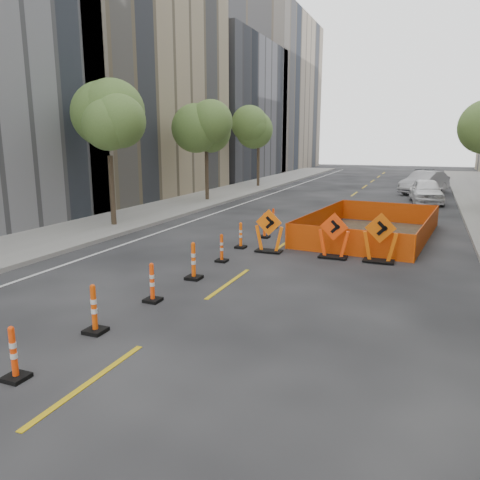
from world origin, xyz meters
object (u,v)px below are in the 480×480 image
at_px(channelizer_7, 265,225).
at_px(parked_car_far, 428,179).
at_px(channelizer_5, 222,248).
at_px(channelizer_1, 14,353).
at_px(channelizer_6, 241,235).
at_px(channelizer_8, 273,218).
at_px(channelizer_4, 193,261).
at_px(parked_car_near, 426,191).
at_px(channelizer_3, 152,282).
at_px(channelizer_2, 94,309).
at_px(parked_car_mid, 424,183).
at_px(chevron_sign_center, 334,236).
at_px(chevron_sign_right, 380,238).
at_px(chevron_sign_left, 269,231).

distance_m(channelizer_7, parked_car_far, 26.15).
bearing_deg(parked_car_far, channelizer_5, -110.16).
relative_size(channelizer_1, channelizer_5, 1.02).
bearing_deg(channelizer_6, channelizer_8, 91.12).
height_order(channelizer_4, parked_car_near, parked_car_near).
relative_size(channelizer_3, channelizer_4, 0.91).
relative_size(channelizer_2, channelizer_5, 1.13).
bearing_deg(channelizer_4, channelizer_6, 92.84).
height_order(channelizer_6, channelizer_8, channelizer_6).
distance_m(channelizer_5, channelizer_8, 6.39).
bearing_deg(channelizer_4, parked_car_mid, 77.20).
distance_m(channelizer_5, chevron_sign_center, 3.88).
distance_m(chevron_sign_center, chevron_sign_right, 1.53).
height_order(channelizer_1, channelizer_8, channelizer_1).
xyz_separation_m(channelizer_4, channelizer_6, (-0.21, 4.26, -0.06)).
height_order(chevron_sign_right, parked_car_near, chevron_sign_right).
distance_m(channelizer_2, channelizer_4, 4.26).
relative_size(parked_car_near, parked_car_far, 0.94).
height_order(channelizer_3, channelizer_4, channelizer_4).
height_order(channelizer_2, channelizer_7, channelizer_2).
height_order(channelizer_8, parked_car_mid, parked_car_mid).
xyz_separation_m(channelizer_4, chevron_sign_left, (0.99, 4.01, 0.24)).
xyz_separation_m(chevron_sign_left, parked_car_near, (5.15, 16.60, -0.01)).
relative_size(channelizer_5, chevron_sign_center, 0.60).
distance_m(channelizer_1, chevron_sign_center, 10.96).
distance_m(chevron_sign_center, parked_car_mid, 22.36).
distance_m(channelizer_3, parked_car_mid, 28.98).
relative_size(channelizer_4, channelizer_8, 1.19).
distance_m(channelizer_3, channelizer_5, 4.26).
bearing_deg(parked_car_near, chevron_sign_right, -101.60).
xyz_separation_m(channelizer_1, chevron_sign_left, (1.10, 10.40, 0.31)).
height_order(channelizer_7, parked_car_mid, parked_car_mid).
relative_size(channelizer_2, parked_car_far, 0.22).
height_order(channelizer_2, chevron_sign_left, chevron_sign_left).
distance_m(channelizer_5, parked_car_near, 19.49).
xyz_separation_m(channelizer_3, channelizer_7, (0.07, 8.51, 0.02)).
relative_size(channelizer_7, parked_car_near, 0.23).
distance_m(channelizer_7, parked_car_mid, 20.71).
distance_m(channelizer_4, chevron_sign_left, 4.14).
relative_size(channelizer_7, chevron_sign_right, 0.63).
bearing_deg(channelizer_6, parked_car_mid, 74.31).
relative_size(channelizer_4, channelizer_6, 1.13).
height_order(channelizer_1, parked_car_near, parked_car_near).
bearing_deg(chevron_sign_right, channelizer_5, -170.38).
distance_m(channelizer_5, parked_car_mid, 24.83).
xyz_separation_m(channelizer_3, parked_car_near, (6.21, 22.74, 0.27)).
bearing_deg(parked_car_near, channelizer_1, -110.23).
bearing_deg(parked_car_near, channelizer_7, -120.51).
distance_m(channelizer_3, chevron_sign_right, 7.87).
distance_m(channelizer_6, channelizer_8, 4.26).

